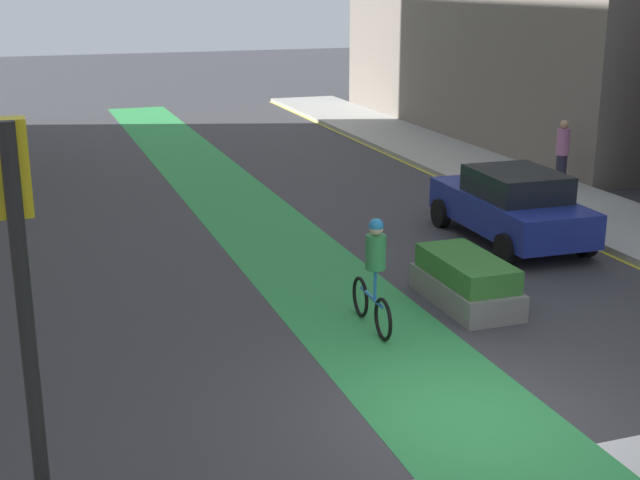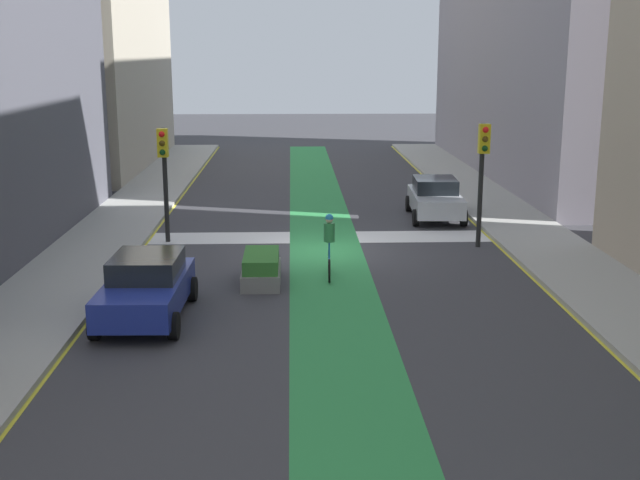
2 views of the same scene
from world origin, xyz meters
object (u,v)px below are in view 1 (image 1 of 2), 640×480
(traffic_signal_near_left, at_px, (19,246))
(car_blue_right_far, at_px, (511,205))
(median_planter, at_px, (466,282))
(cyclist_in_lane, at_px, (374,272))
(pedestrian_sidewalk_right_a, at_px, (562,152))

(traffic_signal_near_left, relative_size, car_blue_right_far, 0.97)
(car_blue_right_far, xyz_separation_m, median_planter, (-2.70, -3.05, -0.40))
(cyclist_in_lane, bearing_deg, car_blue_right_far, 37.77)
(car_blue_right_far, height_order, cyclist_in_lane, cyclist_in_lane)
(pedestrian_sidewalk_right_a, bearing_deg, traffic_signal_near_left, -141.54)
(car_blue_right_far, relative_size, median_planter, 1.86)
(car_blue_right_far, distance_m, cyclist_in_lane, 5.88)
(pedestrian_sidewalk_right_a, bearing_deg, car_blue_right_far, -134.99)
(traffic_signal_near_left, bearing_deg, car_blue_right_far, 35.53)
(traffic_signal_near_left, distance_m, car_blue_right_far, 12.27)
(traffic_signal_near_left, relative_size, cyclist_in_lane, 2.22)
(cyclist_in_lane, height_order, pedestrian_sidewalk_right_a, cyclist_in_lane)
(traffic_signal_near_left, xyz_separation_m, pedestrian_sidewalk_right_a, (13.66, 10.85, -1.88))
(traffic_signal_near_left, relative_size, median_planter, 1.81)
(cyclist_in_lane, bearing_deg, median_planter, 15.92)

